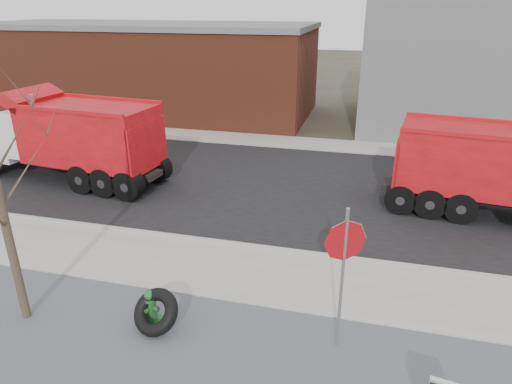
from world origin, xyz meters
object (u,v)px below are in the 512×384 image
(stop_sign, at_px, (344,257))
(fire_hydrant, at_px, (151,308))
(dump_truck_red_b, at_px, (69,137))
(truck_tire, at_px, (156,312))
(dump_truck_red_a, at_px, (507,169))

(stop_sign, bearing_deg, fire_hydrant, 177.89)
(stop_sign, distance_m, dump_truck_red_b, 12.63)
(truck_tire, bearing_deg, stop_sign, 7.21)
(stop_sign, xyz_separation_m, dump_truck_red_b, (-10.65, 6.79, -0.31))
(fire_hydrant, height_order, dump_truck_red_a, dump_truck_red_a)
(fire_hydrant, height_order, stop_sign, stop_sign)
(dump_truck_red_a, bearing_deg, fire_hydrant, -130.44)
(fire_hydrant, relative_size, stop_sign, 0.27)
(fire_hydrant, bearing_deg, dump_truck_red_b, 152.61)
(fire_hydrant, height_order, dump_truck_red_b, dump_truck_red_b)
(fire_hydrant, bearing_deg, truck_tire, -22.10)
(dump_truck_red_a, bearing_deg, dump_truck_red_b, -170.69)
(truck_tire, xyz_separation_m, dump_truck_red_b, (-6.94, 7.26, 1.29))
(fire_hydrant, xyz_separation_m, dump_truck_red_a, (8.36, 7.56, 1.25))
(dump_truck_red_a, bearing_deg, stop_sign, -113.93)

